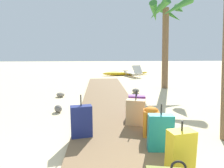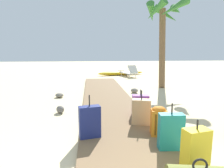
% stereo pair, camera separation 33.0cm
% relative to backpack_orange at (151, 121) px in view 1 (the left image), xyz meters
% --- Properties ---
extents(ground_plane, '(60.00, 60.00, 0.00)m').
position_rel_backpack_orange_xyz_m(ground_plane, '(-0.70, 1.72, -0.38)').
color(ground_plane, beige).
extents(boardwalk, '(1.67, 10.94, 0.08)m').
position_rel_backpack_orange_xyz_m(boardwalk, '(-0.70, 2.81, -0.34)').
color(boardwalk, brown).
rests_on(boardwalk, ground).
extents(backpack_orange, '(0.33, 0.31, 0.58)m').
position_rel_backpack_orange_xyz_m(backpack_orange, '(0.00, 0.00, 0.00)').
color(backpack_orange, orange).
rests_on(backpack_orange, boardwalk).
extents(suitcase_yellow, '(0.37, 0.26, 0.75)m').
position_rel_backpack_orange_xyz_m(suitcase_yellow, '(0.06, -1.23, 0.01)').
color(suitcase_yellow, gold).
rests_on(suitcase_yellow, boardwalk).
extents(suitcase_purple, '(0.45, 0.29, 0.67)m').
position_rel_backpack_orange_xyz_m(suitcase_purple, '(-0.04, 1.22, -0.04)').
color(suitcase_purple, '#6B2D84').
rests_on(suitcase_purple, boardwalk).
extents(suitcase_navy, '(0.43, 0.26, 0.82)m').
position_rel_backpack_orange_xyz_m(suitcase_navy, '(-1.33, 0.06, 0.00)').
color(suitcase_navy, navy).
rests_on(suitcase_navy, boardwalk).
extents(suitcase_teal, '(0.42, 0.21, 0.79)m').
position_rel_backpack_orange_xyz_m(suitcase_teal, '(0.01, -0.56, 0.00)').
color(suitcase_teal, '#197A7F').
rests_on(suitcase_teal, boardwalk).
extents(suitcase_tan, '(0.46, 0.33, 0.77)m').
position_rel_backpack_orange_xyz_m(suitcase_tan, '(-0.18, 0.61, -0.02)').
color(suitcase_tan, tan).
rests_on(suitcase_tan, boardwalk).
extents(palm_tree_far_right, '(1.88, 2.09, 4.05)m').
position_rel_backpack_orange_xyz_m(palm_tree_far_right, '(2.13, 5.43, 2.66)').
color(palm_tree_far_right, brown).
rests_on(palm_tree_far_right, ground).
extents(lounge_chair, '(1.05, 1.63, 0.81)m').
position_rel_backpack_orange_xyz_m(lounge_chair, '(1.37, 9.44, -0.06)').
color(lounge_chair, white).
rests_on(lounge_chair, ground).
extents(kayak, '(3.54, 1.39, 0.32)m').
position_rel_backpack_orange_xyz_m(kayak, '(0.96, 10.55, -0.23)').
color(kayak, gold).
rests_on(kayak, ground).
extents(rock_left_mid, '(0.42, 0.41, 0.17)m').
position_rel_backpack_orange_xyz_m(rock_left_mid, '(-2.46, 3.81, -0.30)').
color(rock_left_mid, gray).
rests_on(rock_left_mid, ground).
extents(rock_right_mid, '(0.39, 0.40, 0.19)m').
position_rel_backpack_orange_xyz_m(rock_right_mid, '(0.53, 4.31, -0.29)').
color(rock_right_mid, gray).
rests_on(rock_right_mid, ground).
extents(rock_left_far, '(0.31, 0.33, 0.21)m').
position_rel_backpack_orange_xyz_m(rock_left_far, '(-2.15, 1.88, -0.28)').
color(rock_left_far, slate).
rests_on(rock_left_far, ground).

